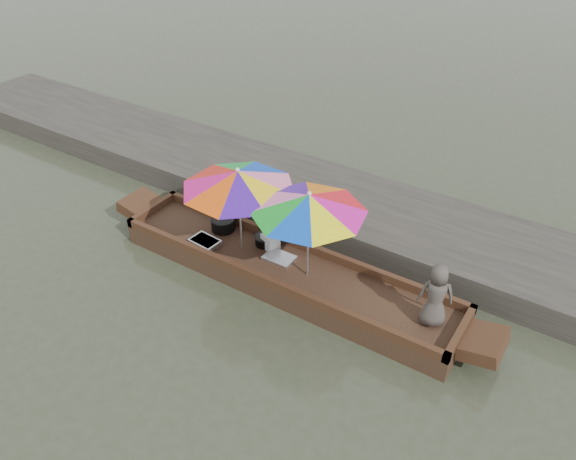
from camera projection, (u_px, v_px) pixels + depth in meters
The scene contains 11 objects.
water at pixel (285, 282), 9.38m from camera, with size 80.00×80.00×0.00m, color #363E2A.
dock at pixel (347, 209), 10.75m from camera, with size 22.00×2.20×0.50m, color #2D2B26.
boat_hull at pixel (285, 274), 9.28m from camera, with size 5.97×1.20×0.35m, color black.
cooking_pot at pixel (223, 224), 9.97m from camera, with size 0.42×0.42×0.22m, color black.
tray_crayfish at pixel (205, 242), 9.63m from camera, with size 0.50×0.35×0.09m, color silver.
tray_scallop at pixel (279, 258), 9.29m from camera, with size 0.50×0.35×0.06m, color silver.
charcoal_grill at pixel (265, 240), 9.62m from camera, with size 0.33×0.33×0.16m, color black.
supply_bag at pixel (270, 242), 9.50m from camera, with size 0.28×0.22×0.26m, color silver.
vendor at pixel (436, 295), 7.80m from camera, with size 0.51×0.33×1.04m, color #47403A.
umbrella_bow at pixel (240, 210), 9.13m from camera, with size 1.86×1.86×1.55m, color pink, non-canonical shape.
umbrella_stern at pixel (308, 235), 8.54m from camera, with size 1.78×1.78×1.55m, color #E5149D, non-canonical shape.
Camera 1 is at (3.96, -6.01, 6.08)m, focal length 35.00 mm.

